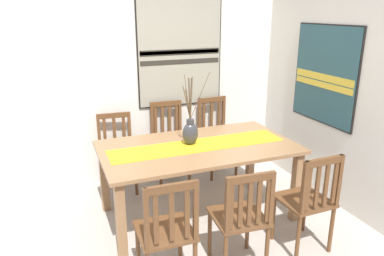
{
  "coord_description": "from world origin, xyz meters",
  "views": [
    {
      "loc": [
        -1.04,
        -2.55,
        2.08
      ],
      "look_at": [
        0.24,
        0.71,
        0.95
      ],
      "focal_mm": 34.59,
      "sensor_mm": 36.0,
      "label": 1
    }
  ],
  "objects_px": {
    "chair_0": "(242,217)",
    "chair_1": "(169,141)",
    "dining_table": "(198,155)",
    "chair_3": "(167,232)",
    "painting_on_back_wall": "(180,50)",
    "chair_5": "(309,200)",
    "painting_on_side_wall": "(325,75)",
    "chair_4": "(117,151)",
    "chair_2": "(216,136)",
    "centerpiece_vase": "(190,132)"
  },
  "relations": [
    {
      "from": "chair_0",
      "to": "chair_1",
      "type": "bearing_deg",
      "value": 89.91
    },
    {
      "from": "dining_table",
      "to": "chair_0",
      "type": "height_order",
      "value": "chair_0"
    },
    {
      "from": "chair_3",
      "to": "painting_on_back_wall",
      "type": "xyz_separation_m",
      "value": [
        0.85,
        2.05,
        1.1
      ]
    },
    {
      "from": "chair_5",
      "to": "painting_on_side_wall",
      "type": "bearing_deg",
      "value": 47.72
    },
    {
      "from": "painting_on_back_wall",
      "to": "dining_table",
      "type": "bearing_deg",
      "value": -101.25
    },
    {
      "from": "dining_table",
      "to": "chair_1",
      "type": "height_order",
      "value": "chair_1"
    },
    {
      "from": "chair_4",
      "to": "dining_table",
      "type": "bearing_deg",
      "value": -53.73
    },
    {
      "from": "chair_1",
      "to": "chair_4",
      "type": "xyz_separation_m",
      "value": [
        -0.66,
        -0.03,
        -0.03
      ]
    },
    {
      "from": "chair_3",
      "to": "chair_1",
      "type": "bearing_deg",
      "value": 71.33
    },
    {
      "from": "chair_0",
      "to": "chair_5",
      "type": "xyz_separation_m",
      "value": [
        0.68,
        0.03,
        -0.0
      ]
    },
    {
      "from": "chair_0",
      "to": "painting_on_side_wall",
      "type": "xyz_separation_m",
      "value": [
        1.52,
        0.95,
        0.9
      ]
    },
    {
      "from": "chair_2",
      "to": "chair_3",
      "type": "height_order",
      "value": "chair_2"
    },
    {
      "from": "chair_1",
      "to": "painting_on_side_wall",
      "type": "distance_m",
      "value": 1.97
    },
    {
      "from": "centerpiece_vase",
      "to": "chair_1",
      "type": "relative_size",
      "value": 0.72
    },
    {
      "from": "centerpiece_vase",
      "to": "chair_3",
      "type": "xyz_separation_m",
      "value": [
        -0.56,
        -0.96,
        -0.42
      ]
    },
    {
      "from": "chair_5",
      "to": "centerpiece_vase",
      "type": "bearing_deg",
      "value": 127.44
    },
    {
      "from": "dining_table",
      "to": "centerpiece_vase",
      "type": "distance_m",
      "value": 0.25
    },
    {
      "from": "chair_0",
      "to": "chair_2",
      "type": "bearing_deg",
      "value": 70.95
    },
    {
      "from": "chair_1",
      "to": "centerpiece_vase",
      "type": "bearing_deg",
      "value": -93.79
    },
    {
      "from": "chair_2",
      "to": "painting_on_back_wall",
      "type": "bearing_deg",
      "value": 152.08
    },
    {
      "from": "chair_0",
      "to": "painting_on_side_wall",
      "type": "distance_m",
      "value": 2.0
    },
    {
      "from": "chair_0",
      "to": "dining_table",
      "type": "bearing_deg",
      "value": 89.63
    },
    {
      "from": "chair_2",
      "to": "chair_5",
      "type": "relative_size",
      "value": 1.05
    },
    {
      "from": "chair_1",
      "to": "painting_on_back_wall",
      "type": "xyz_separation_m",
      "value": [
        0.23,
        0.21,
        1.08
      ]
    },
    {
      "from": "centerpiece_vase",
      "to": "chair_2",
      "type": "distance_m",
      "value": 1.19
    },
    {
      "from": "chair_5",
      "to": "painting_on_back_wall",
      "type": "height_order",
      "value": "painting_on_back_wall"
    },
    {
      "from": "chair_0",
      "to": "painting_on_back_wall",
      "type": "height_order",
      "value": "painting_on_back_wall"
    },
    {
      "from": "chair_2",
      "to": "chair_5",
      "type": "distance_m",
      "value": 1.83
    },
    {
      "from": "dining_table",
      "to": "chair_2",
      "type": "bearing_deg",
      "value": 55.5
    },
    {
      "from": "chair_1",
      "to": "dining_table",
      "type": "bearing_deg",
      "value": -89.82
    },
    {
      "from": "centerpiece_vase",
      "to": "chair_1",
      "type": "height_order",
      "value": "centerpiece_vase"
    },
    {
      "from": "centerpiece_vase",
      "to": "chair_5",
      "type": "distance_m",
      "value": 1.28
    },
    {
      "from": "chair_3",
      "to": "painting_on_side_wall",
      "type": "distance_m",
      "value": 2.49
    },
    {
      "from": "painting_on_back_wall",
      "to": "painting_on_side_wall",
      "type": "distance_m",
      "value": 1.72
    },
    {
      "from": "chair_4",
      "to": "painting_on_back_wall",
      "type": "height_order",
      "value": "painting_on_back_wall"
    },
    {
      "from": "centerpiece_vase",
      "to": "painting_on_back_wall",
      "type": "relative_size",
      "value": 0.52
    },
    {
      "from": "chair_1",
      "to": "chair_2",
      "type": "xyz_separation_m",
      "value": [
        0.64,
        -0.0,
        -0.01
      ]
    },
    {
      "from": "chair_1",
      "to": "chair_4",
      "type": "distance_m",
      "value": 0.66
    },
    {
      "from": "chair_2",
      "to": "painting_on_side_wall",
      "type": "relative_size",
      "value": 0.92
    },
    {
      "from": "chair_0",
      "to": "chair_5",
      "type": "relative_size",
      "value": 0.99
    },
    {
      "from": "chair_3",
      "to": "painting_on_back_wall",
      "type": "height_order",
      "value": "painting_on_back_wall"
    },
    {
      "from": "centerpiece_vase",
      "to": "chair_2",
      "type": "xyz_separation_m",
      "value": [
        0.7,
        0.87,
        -0.41
      ]
    },
    {
      "from": "chair_2",
      "to": "chair_5",
      "type": "xyz_separation_m",
      "value": [
        0.04,
        -1.83,
        -0.01
      ]
    },
    {
      "from": "chair_2",
      "to": "chair_1",
      "type": "bearing_deg",
      "value": 179.72
    },
    {
      "from": "chair_1",
      "to": "painting_on_back_wall",
      "type": "relative_size",
      "value": 0.72
    },
    {
      "from": "dining_table",
      "to": "chair_5",
      "type": "xyz_separation_m",
      "value": [
        0.67,
        -0.9,
        -0.18
      ]
    },
    {
      "from": "chair_1",
      "to": "painting_on_back_wall",
      "type": "height_order",
      "value": "painting_on_back_wall"
    },
    {
      "from": "chair_5",
      "to": "chair_3",
      "type": "bearing_deg",
      "value": -179.98
    },
    {
      "from": "chair_4",
      "to": "chair_2",
      "type": "bearing_deg",
      "value": 1.0
    },
    {
      "from": "chair_0",
      "to": "painting_on_back_wall",
      "type": "bearing_deg",
      "value": 83.59
    }
  ]
}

